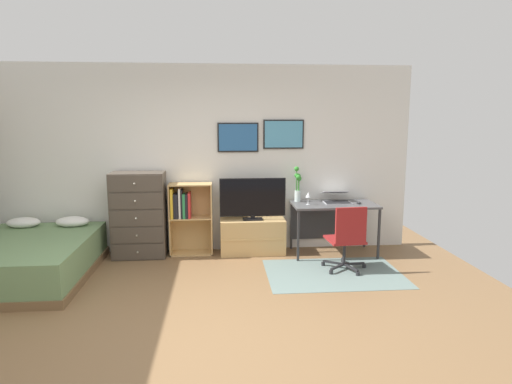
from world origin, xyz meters
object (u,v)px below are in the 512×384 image
(tv_stand, at_px, (253,236))
(bamboo_vase, at_px, (298,184))
(desk, at_px, (332,211))
(office_chair, at_px, (347,237))
(laptop, at_px, (336,198))
(wine_glass, at_px, (308,195))
(dresser, at_px, (139,215))
(television, at_px, (253,199))
(bed, at_px, (28,259))
(computer_mouse, at_px, (359,203))
(bookshelf, at_px, (187,213))

(tv_stand, xyz_separation_m, bamboo_vase, (0.67, 0.08, 0.74))
(tv_stand, height_order, desk, desk)
(office_chair, relative_size, bamboo_vase, 1.67)
(tv_stand, height_order, laptop, laptop)
(tv_stand, relative_size, wine_glass, 5.16)
(laptop, bearing_deg, dresser, -178.94)
(tv_stand, height_order, television, television)
(dresser, bearing_deg, bed, -147.67)
(desk, height_order, wine_glass, wine_glass)
(tv_stand, xyz_separation_m, computer_mouse, (1.50, -0.17, 0.51))
(wine_glass, bearing_deg, laptop, 19.67)
(office_chair, bearing_deg, desk, 84.38)
(bed, relative_size, bookshelf, 1.92)
(tv_stand, relative_size, desk, 0.78)
(bamboo_vase, height_order, wine_glass, bamboo_vase)
(television, height_order, desk, television)
(television, xyz_separation_m, office_chair, (1.14, -0.86, -0.35))
(dresser, distance_m, office_chair, 2.88)
(computer_mouse, bearing_deg, dresser, 177.22)
(desk, xyz_separation_m, computer_mouse, (0.35, -0.12, 0.14))
(office_chair, height_order, computer_mouse, office_chair)
(tv_stand, height_order, bamboo_vase, bamboo_vase)
(tv_stand, height_order, office_chair, office_chair)
(bookshelf, bearing_deg, laptop, -1.74)
(desk, relative_size, wine_glass, 6.61)
(desk, bearing_deg, office_chair, -91.42)
(computer_mouse, distance_m, wine_glass, 0.74)
(dresser, distance_m, bookshelf, 0.66)
(bamboo_vase, bearing_deg, television, -170.97)
(wine_glass, bearing_deg, dresser, 176.19)
(bed, bearing_deg, dresser, 32.01)
(office_chair, relative_size, computer_mouse, 8.27)
(bamboo_vase, bearing_deg, laptop, -9.98)
(computer_mouse, bearing_deg, office_chair, -117.14)
(tv_stand, xyz_separation_m, desk, (1.16, -0.04, 0.36))
(desk, xyz_separation_m, laptop, (0.06, 0.03, 0.19))
(desk, height_order, bamboo_vase, bamboo_vase)
(desk, bearing_deg, computer_mouse, -19.50)
(bookshelf, bearing_deg, office_chair, -24.18)
(desk, bearing_deg, bookshelf, 177.41)
(bed, height_order, desk, desk)
(television, height_order, bamboo_vase, bamboo_vase)
(desk, xyz_separation_m, office_chair, (-0.02, -0.84, -0.15))
(laptop, bearing_deg, television, -178.55)
(bookshelf, bearing_deg, bamboo_vase, 1.12)
(bed, xyz_separation_m, dresser, (1.21, 0.77, 0.36))
(laptop, bearing_deg, computer_mouse, -26.80)
(dresser, xyz_separation_m, computer_mouse, (3.11, -0.15, 0.15))
(television, distance_m, office_chair, 1.47)
(bed, distance_m, wine_glass, 3.69)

